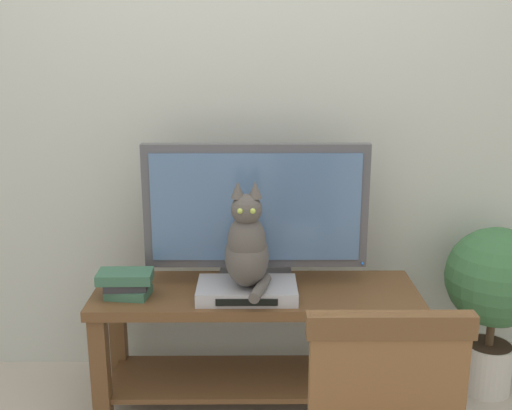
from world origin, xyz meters
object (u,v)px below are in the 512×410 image
at_px(tv, 256,211).
at_px(book_stack, 127,283).
at_px(tv_stand, 256,326).
at_px(media_box, 247,290).
at_px(potted_plant, 495,288).
at_px(cat, 247,247).

xyz_separation_m(tv, book_stack, (-0.54, -0.16, -0.27)).
height_order(tv_stand, tv, tv).
distance_m(tv, book_stack, 0.62).
distance_m(media_box, potted_plant, 1.12).
distance_m(tv_stand, tv, 0.51).
distance_m(tv_stand, cat, 0.41).
height_order(cat, book_stack, cat).
distance_m(cat, book_stack, 0.53).
height_order(tv_stand, book_stack, book_stack).
xyz_separation_m(tv_stand, book_stack, (-0.54, -0.07, 0.23)).
distance_m(tv_stand, potted_plant, 1.08).
xyz_separation_m(cat, book_stack, (-0.50, 0.02, -0.17)).
relative_size(cat, book_stack, 1.98).
bearing_deg(potted_plant, media_box, -171.61).
relative_size(cat, potted_plant, 0.57).
xyz_separation_m(tv_stand, tv, (0.00, 0.09, 0.50)).
height_order(tv, media_box, tv).
bearing_deg(tv_stand, tv, 89.98).
distance_m(tv, potted_plant, 1.13).
bearing_deg(potted_plant, tv, 179.98).
bearing_deg(cat, book_stack, 177.22).
distance_m(tv_stand, book_stack, 0.59).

